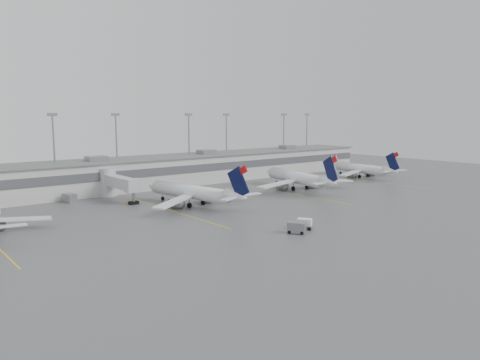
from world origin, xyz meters
TOP-DOWN VIEW (x-y plane):
  - ground at (0.00, 0.00)m, footprint 260.00×260.00m
  - terminal at (-0.01, 57.98)m, footprint 152.00×17.00m
  - light_masts at (0.00, 63.75)m, footprint 142.40×8.00m
  - jet_bridge_right at (-20.50, 45.72)m, footprint 4.00×17.20m
  - stand_markings at (-0.00, 24.00)m, footprint 105.25×40.00m
  - jet_mid_left at (-10.89, 25.49)m, footprint 27.45×31.06m
  - jet_mid_right at (23.68, 26.85)m, footprint 28.62×32.39m
  - jet_far_right at (57.89, 31.37)m, footprint 25.38×28.58m
  - baggage_tug at (-7.38, -4.40)m, footprint 3.07×3.43m
  - baggage_cart at (-10.58, -5.60)m, footprint 3.07×3.48m
  - gse_uld_b at (-6.28, 38.18)m, footprint 2.69×2.00m
  - gse_uld_c at (16.06, 43.05)m, footprint 3.23×2.71m
  - gse_loader at (-31.01, 47.47)m, footprint 2.77×3.64m
  - cone_b at (-21.68, 37.36)m, footprint 0.47×0.47m
  - cone_c at (18.10, 33.15)m, footprint 0.50×0.50m
  - cone_d at (57.88, 33.57)m, footprint 0.50×0.50m

SIDE VIEW (x-z plane):
  - ground at x=0.00m, z-range 0.00..0.00m
  - stand_markings at x=0.00m, z-range 0.00..0.01m
  - cone_b at x=-21.68m, z-range 0.00..0.75m
  - cone_d at x=57.88m, z-range 0.00..0.79m
  - cone_c at x=18.10m, z-range 0.00..0.80m
  - baggage_tug at x=-7.38m, z-range -0.21..1.68m
  - gse_uld_b at x=-6.28m, z-range 0.00..1.75m
  - gse_uld_c at x=16.06m, z-range 0.00..1.95m
  - gse_loader at x=-31.01m, z-range 0.00..2.02m
  - baggage_cart at x=-10.58m, z-range 0.04..1.98m
  - jet_far_right at x=57.89m, z-range -1.75..7.50m
  - jet_mid_left at x=-10.89m, z-range -1.92..8.22m
  - jet_mid_right at x=23.68m, z-range -2.00..8.57m
  - jet_bridge_right at x=-20.50m, z-range 0.37..7.37m
  - terminal at x=-0.01m, z-range -0.55..8.90m
  - light_masts at x=0.00m, z-range 1.73..22.33m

